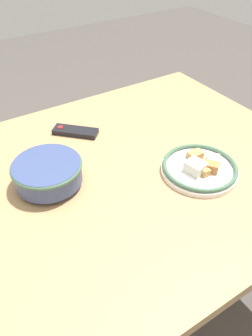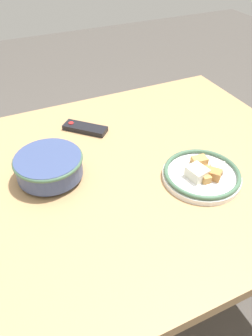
# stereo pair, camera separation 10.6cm
# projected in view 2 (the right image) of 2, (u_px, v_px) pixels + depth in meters

# --- Properties ---
(ground_plane) EXTENTS (8.00, 8.00, 0.00)m
(ground_plane) POSITION_uv_depth(u_px,v_px,m) (105.00, 297.00, 1.57)
(ground_plane) COLOR #4C4742
(dining_table) EXTENTS (1.59, 1.07, 0.76)m
(dining_table) POSITION_uv_depth(u_px,v_px,m) (97.00, 193.00, 1.13)
(dining_table) COLOR tan
(dining_table) RESTS_ON ground_plane
(noodle_bowl) EXTENTS (0.22, 0.22, 0.09)m
(noodle_bowl) POSITION_uv_depth(u_px,v_px,m) (49.00, 166.00, 1.06)
(noodle_bowl) COLOR #384775
(noodle_bowl) RESTS_ON dining_table
(food_plate) EXTENTS (0.26, 0.26, 0.05)m
(food_plate) POSITION_uv_depth(u_px,v_px,m) (202.00, 174.00, 1.08)
(food_plate) COLOR white
(food_plate) RESTS_ON dining_table
(tv_remote) EXTENTS (0.17, 0.16, 0.02)m
(tv_remote) POSITION_uv_depth(u_px,v_px,m) (85.00, 128.00, 1.31)
(tv_remote) COLOR black
(tv_remote) RESTS_ON dining_table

